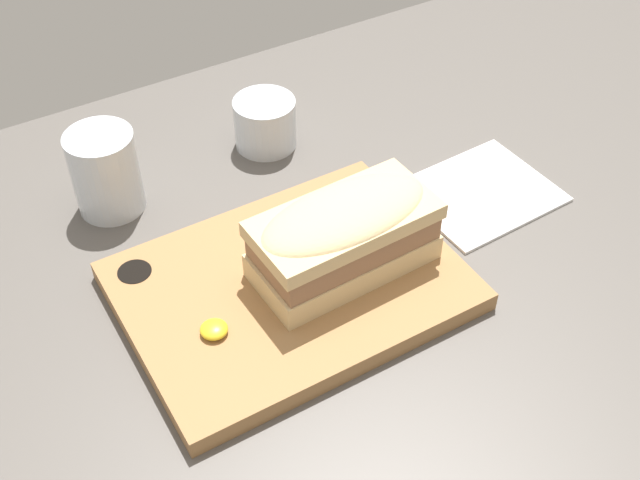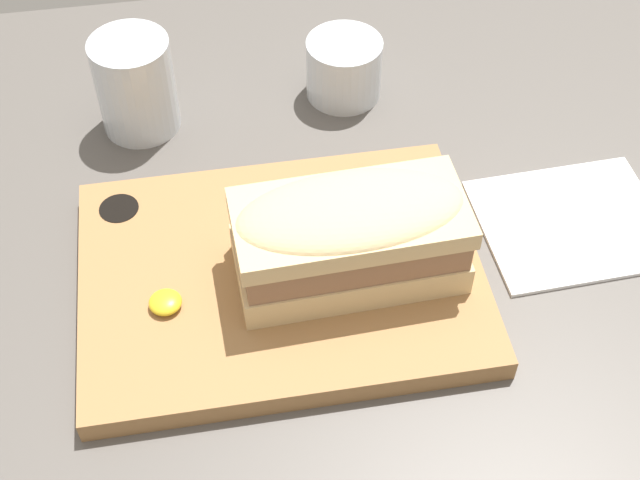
# 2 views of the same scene
# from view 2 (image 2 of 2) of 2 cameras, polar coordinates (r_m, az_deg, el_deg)

# --- Properties ---
(dining_table) EXTENTS (1.83, 0.92, 0.02)m
(dining_table) POSITION_cam_2_polar(r_m,az_deg,el_deg) (0.78, 1.15, -3.45)
(dining_table) COLOR #56514C
(dining_table) RESTS_ON ground
(serving_board) EXTENTS (0.34, 0.25, 0.02)m
(serving_board) POSITION_cam_2_polar(r_m,az_deg,el_deg) (0.76, -2.60, -2.22)
(serving_board) COLOR #9E7042
(serving_board) RESTS_ON dining_table
(sandwich) EXTENTS (0.19, 0.10, 0.09)m
(sandwich) POSITION_cam_2_polar(r_m,az_deg,el_deg) (0.72, 1.92, 0.43)
(sandwich) COLOR #DBBC84
(sandwich) RESTS_ON serving_board
(mustard_dollop) EXTENTS (0.03, 0.03, 0.01)m
(mustard_dollop) POSITION_cam_2_polar(r_m,az_deg,el_deg) (0.74, -9.87, -3.95)
(mustard_dollop) COLOR gold
(mustard_dollop) RESTS_ON serving_board
(water_glass) EXTENTS (0.08, 0.08, 0.10)m
(water_glass) POSITION_cam_2_polar(r_m,az_deg,el_deg) (0.90, -11.66, 9.37)
(water_glass) COLOR silver
(water_glass) RESTS_ON dining_table
(wine_glass) EXTENTS (0.08, 0.08, 0.06)m
(wine_glass) POSITION_cam_2_polar(r_m,az_deg,el_deg) (0.93, 1.54, 10.81)
(wine_glass) COLOR silver
(wine_glass) RESTS_ON dining_table
(napkin) EXTENTS (0.17, 0.15, 0.00)m
(napkin) POSITION_cam_2_polar(r_m,az_deg,el_deg) (0.85, 15.80, 1.07)
(napkin) COLOR white
(napkin) RESTS_ON dining_table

